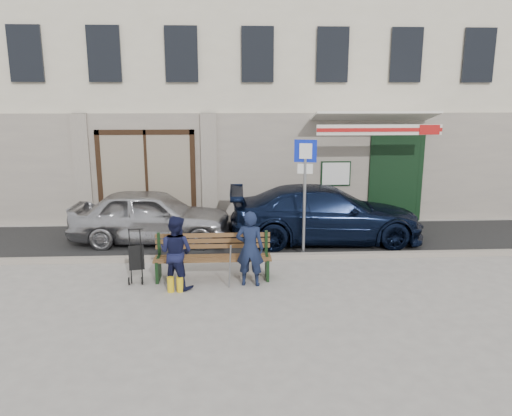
{
  "coord_description": "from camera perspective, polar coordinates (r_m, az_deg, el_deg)",
  "views": [
    {
      "loc": [
        -0.82,
        -9.46,
        3.77
      ],
      "look_at": [
        -0.22,
        1.6,
        1.2
      ],
      "focal_mm": 35.0,
      "sensor_mm": 36.0,
      "label": 1
    }
  ],
  "objects": [
    {
      "name": "asphalt_lane",
      "position": [
        13.14,
        0.62,
        -3.59
      ],
      "size": [
        60.0,
        3.2,
        0.01
      ],
      "primitive_type": "cube",
      "color": "#282828",
      "rests_on": "ground"
    },
    {
      "name": "curb",
      "position": [
        11.6,
        1.14,
        -5.59
      ],
      "size": [
        60.0,
        0.18,
        0.12
      ],
      "primitive_type": "cube",
      "color": "#9E9384",
      "rests_on": "ground"
    },
    {
      "name": "bench",
      "position": [
        10.35,
        -5.21,
        -5.66
      ],
      "size": [
        2.4,
        1.17,
        0.98
      ],
      "color": "brown",
      "rests_on": "ground"
    },
    {
      "name": "woman",
      "position": [
        9.9,
        -9.13,
        -5.0
      ],
      "size": [
        0.88,
        0.81,
        1.46
      ],
      "primitive_type": "imported",
      "rotation": [
        0.0,
        0.0,
        2.68
      ],
      "color": "#141737",
      "rests_on": "ground"
    },
    {
      "name": "building",
      "position": [
        17.98,
        -0.47,
        16.9
      ],
      "size": [
        20.0,
        8.27,
        10.0
      ],
      "color": "beige",
      "rests_on": "ground"
    },
    {
      "name": "stroller",
      "position": [
        10.47,
        -13.52,
        -5.66
      ],
      "size": [
        0.36,
        0.47,
        1.07
      ],
      "rotation": [
        0.0,
        0.0,
        0.2
      ],
      "color": "black",
      "rests_on": "ground"
    },
    {
      "name": "car_navy",
      "position": [
        12.98,
        8.0,
        -0.67
      ],
      "size": [
        4.98,
        2.1,
        1.43
      ],
      "primitive_type": "imported",
      "rotation": [
        0.0,
        0.0,
        1.55
      ],
      "color": "black",
      "rests_on": "ground"
    },
    {
      "name": "car_silver",
      "position": [
        13.03,
        -11.83,
        -0.88
      ],
      "size": [
        4.15,
        1.85,
        1.39
      ],
      "primitive_type": "imported",
      "rotation": [
        0.0,
        0.0,
        1.52
      ],
      "color": "#AAAAAF",
      "rests_on": "ground"
    },
    {
      "name": "parking_sign",
      "position": [
        11.45,
        5.61,
        3.31
      ],
      "size": [
        0.5,
        0.15,
        2.74
      ],
      "rotation": [
        0.0,
        0.0,
        -0.23
      ],
      "color": "gray",
      "rests_on": "ground"
    },
    {
      "name": "ground",
      "position": [
        10.22,
        1.76,
        -8.6
      ],
      "size": [
        80.0,
        80.0,
        0.0
      ],
      "primitive_type": "plane",
      "color": "#9E9991",
      "rests_on": "ground"
    },
    {
      "name": "man",
      "position": [
        9.89,
        -0.7,
        -4.66
      ],
      "size": [
        0.6,
        0.44,
        1.52
      ],
      "primitive_type": "imported",
      "rotation": [
        0.0,
        0.0,
        2.99
      ],
      "color": "#141D39",
      "rests_on": "ground"
    }
  ]
}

